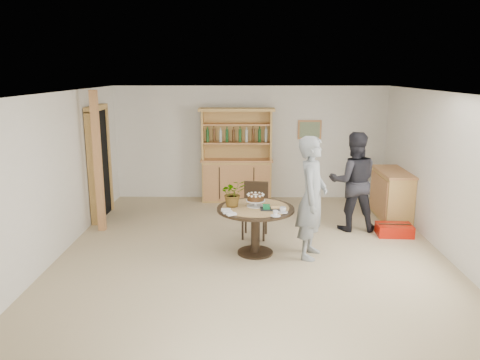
% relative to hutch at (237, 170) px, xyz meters
% --- Properties ---
extents(ground, '(7.00, 7.00, 0.00)m').
position_rel_hutch_xyz_m(ground, '(0.30, -3.24, -0.69)').
color(ground, '#C4B486').
rests_on(ground, ground).
extents(room_shell, '(6.04, 7.04, 2.52)m').
position_rel_hutch_xyz_m(room_shell, '(0.30, -3.23, 1.05)').
color(room_shell, white).
rests_on(room_shell, ground).
extents(doorway, '(0.13, 1.10, 2.18)m').
position_rel_hutch_xyz_m(doorway, '(-2.63, -1.24, 0.42)').
color(doorway, black).
rests_on(doorway, ground).
extents(pine_post, '(0.12, 0.12, 2.50)m').
position_rel_hutch_xyz_m(pine_post, '(-2.40, -2.04, 0.56)').
color(pine_post, tan).
rests_on(pine_post, ground).
extents(hutch, '(1.62, 0.54, 2.04)m').
position_rel_hutch_xyz_m(hutch, '(0.00, 0.00, 0.00)').
color(hutch, '#DBB05C').
rests_on(hutch, ground).
extents(sideboard, '(0.54, 1.26, 0.94)m').
position_rel_hutch_xyz_m(sideboard, '(3.04, -1.24, -0.22)').
color(sideboard, '#DBB05C').
rests_on(sideboard, ground).
extents(dining_table, '(1.20, 1.20, 0.76)m').
position_rel_hutch_xyz_m(dining_table, '(0.35, -3.12, -0.08)').
color(dining_table, black).
rests_on(dining_table, ground).
extents(dining_chair, '(0.48, 0.48, 0.95)m').
position_rel_hutch_xyz_m(dining_chair, '(0.36, -2.29, -0.15)').
color(dining_chair, black).
rests_on(dining_chair, ground).
extents(birthday_cake, '(0.30, 0.30, 0.20)m').
position_rel_hutch_xyz_m(birthday_cake, '(0.35, -3.07, 0.19)').
color(birthday_cake, white).
rests_on(birthday_cake, dining_table).
extents(flower_vase, '(0.47, 0.44, 0.42)m').
position_rel_hutch_xyz_m(flower_vase, '(0.00, -3.07, 0.28)').
color(flower_vase, '#3F7233').
rests_on(flower_vase, dining_table).
extents(gift_tray, '(0.30, 0.20, 0.08)m').
position_rel_hutch_xyz_m(gift_tray, '(0.56, -3.25, 0.10)').
color(gift_tray, black).
rests_on(gift_tray, dining_table).
extents(coffee_cup_a, '(0.15, 0.15, 0.09)m').
position_rel_hutch_xyz_m(coffee_cup_a, '(0.75, -3.40, 0.11)').
color(coffee_cup_a, silver).
rests_on(coffee_cup_a, dining_table).
extents(coffee_cup_b, '(0.15, 0.15, 0.08)m').
position_rel_hutch_xyz_m(coffee_cup_b, '(0.63, -3.57, 0.11)').
color(coffee_cup_b, silver).
rests_on(coffee_cup_b, dining_table).
extents(napkins, '(0.24, 0.33, 0.03)m').
position_rel_hutch_xyz_m(napkins, '(-0.06, -3.43, 0.09)').
color(napkins, white).
rests_on(napkins, dining_table).
extents(teen_boy, '(0.64, 0.79, 1.88)m').
position_rel_hutch_xyz_m(teen_boy, '(1.20, -3.22, 0.25)').
color(teen_boy, slate).
rests_on(teen_boy, ground).
extents(adult_person, '(0.89, 0.70, 1.78)m').
position_rel_hutch_xyz_m(adult_person, '(2.11, -1.93, 0.20)').
color(adult_person, black).
rests_on(adult_person, ground).
extents(red_suitcase, '(0.62, 0.43, 0.21)m').
position_rel_hutch_xyz_m(red_suitcase, '(2.80, -2.27, -0.59)').
color(red_suitcase, red).
rests_on(red_suitcase, ground).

